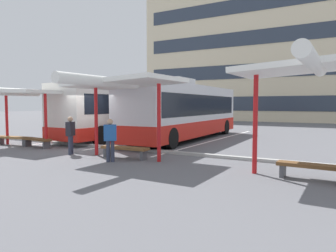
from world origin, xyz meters
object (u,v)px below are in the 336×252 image
at_px(coach_bus_0, 135,111).
at_px(waiting_shelter_2, 121,84).
at_px(bench_2, 37,140).
at_px(waiting_passenger_1, 70,133).
at_px(waiting_passenger_0, 110,138).
at_px(waiting_shelter_1, 20,93).
at_px(bench_3, 125,149).
at_px(bench_4, 314,168).
at_px(coach_bus_1, 186,112).
at_px(waiting_shelter_3, 316,68).
at_px(bench_1, 13,138).

height_order(coach_bus_0, waiting_shelter_2, coach_bus_0).
xyz_separation_m(bench_2, waiting_passenger_1, (3.03, -0.69, 0.55)).
xyz_separation_m(waiting_shelter_2, waiting_passenger_0, (0.02, -0.67, -1.94)).
distance_m(waiting_shelter_1, waiting_passenger_0, 6.79).
xyz_separation_m(bench_3, bench_4, (6.65, -0.29, -0.00)).
distance_m(bench_3, waiting_passenger_1, 2.61).
height_order(coach_bus_1, bench_3, coach_bus_1).
height_order(waiting_shelter_2, waiting_passenger_0, waiting_shelter_2).
distance_m(bench_2, waiting_passenger_1, 3.16).
relative_size(bench_3, waiting_passenger_0, 1.29).
distance_m(waiting_shelter_3, waiting_passenger_1, 9.43).
relative_size(coach_bus_1, waiting_passenger_1, 7.44).
height_order(bench_1, bench_4, same).
relative_size(coach_bus_1, waiting_shelter_2, 2.44).
xyz_separation_m(coach_bus_1, bench_4, (7.65, -7.55, -1.27)).
relative_size(coach_bus_0, waiting_shelter_1, 2.64).
distance_m(waiting_shelter_2, bench_3, 2.49).
relative_size(waiting_shelter_2, bench_3, 2.39).
xyz_separation_m(waiting_shelter_2, bench_4, (6.65, -0.09, -2.48)).
bearing_deg(waiting_shelter_3, coach_bus_0, 146.40).
distance_m(coach_bus_0, waiting_passenger_1, 7.67).
height_order(bench_2, waiting_shelter_3, waiting_shelter_3).
relative_size(waiting_shelter_3, waiting_passenger_0, 2.89).
xyz_separation_m(waiting_shelter_1, waiting_passenger_1, (3.93, -0.49, -1.73)).
relative_size(waiting_shelter_2, waiting_passenger_1, 3.05).
bearing_deg(bench_1, bench_4, -2.46).
height_order(waiting_shelter_2, bench_3, waiting_shelter_2).
distance_m(waiting_shelter_1, bench_2, 2.47).
relative_size(coach_bus_0, bench_2, 6.48).
bearing_deg(bench_2, waiting_passenger_0, -12.29).
bearing_deg(waiting_shelter_1, waiting_shelter_3, -2.61).
xyz_separation_m(waiting_shelter_2, bench_3, (0.00, 0.20, -2.48)).
height_order(coach_bus_1, bench_2, coach_bus_1).
xyz_separation_m(waiting_passenger_0, waiting_passenger_1, (-2.56, 0.52, 0.01)).
bearing_deg(bench_1, waiting_passenger_0, -9.10).
xyz_separation_m(waiting_shelter_2, waiting_passenger_1, (-2.53, -0.15, -1.93)).
bearing_deg(bench_2, coach_bus_1, 56.59).
xyz_separation_m(bench_1, waiting_shelter_2, (7.36, -0.52, 2.48)).
relative_size(waiting_shelter_1, waiting_passenger_0, 2.94).
bearing_deg(waiting_passenger_0, bench_3, 91.59).
relative_size(waiting_shelter_1, waiting_shelter_3, 1.02).
bearing_deg(bench_1, bench_2, 1.05).
relative_size(coach_bus_0, waiting_passenger_0, 7.75).
xyz_separation_m(coach_bus_0, waiting_passenger_1, (2.05, -7.36, -0.74)).
bearing_deg(coach_bus_0, waiting_passenger_1, -74.45).
bearing_deg(waiting_passenger_0, waiting_shelter_3, 3.63).
xyz_separation_m(coach_bus_0, coach_bus_1, (3.58, 0.25, -0.02)).
bearing_deg(bench_3, waiting_passenger_0, -88.41).
distance_m(coach_bus_0, waiting_shelter_1, 7.19).
relative_size(coach_bus_0, coach_bus_1, 1.03).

